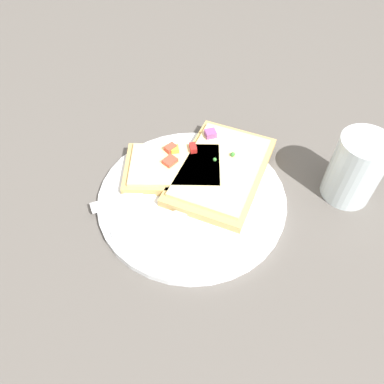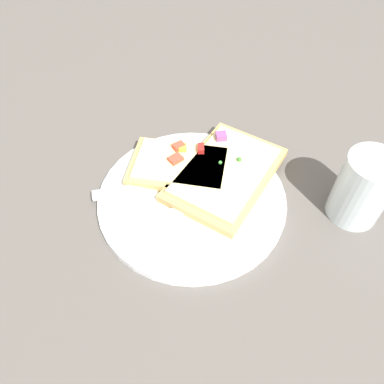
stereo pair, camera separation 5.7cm
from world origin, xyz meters
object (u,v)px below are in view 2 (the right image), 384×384
Objects in this scene: plate at (192,198)px; fork at (181,211)px; pizza_slice_main at (225,173)px; knife at (150,187)px; drinking_glass at (363,189)px; pizza_slice_corner at (180,166)px.

plate is 0.04m from fork.
plate is 0.07m from pizza_slice_main.
pizza_slice_main is (-0.08, 0.06, 0.01)m from fork.
pizza_slice_main is at bearing 136.47° from plate.
drinking_glass reaches higher than knife.
pizza_slice_main is at bearing 177.94° from pizza_slice_corner.
fork is 0.26m from drinking_glass.
fork is at bearing 167.02° from pizza_slice_main.
plate is at bearing -25.98° from knife.
fork is (0.03, -0.01, 0.01)m from plate.
plate is at bearing 157.98° from pizza_slice_main.
plate is 1.80× the size of pizza_slice_corner.
fork is 0.10m from pizza_slice_main.
pizza_slice_main is (-0.04, 0.11, 0.01)m from knife.
knife is at bearing -93.78° from plate.
pizza_slice_main reaches higher than plate.
knife is (-0.00, -0.07, 0.01)m from plate.
pizza_slice_main and pizza_slice_corner have the same top height.
pizza_slice_main is 2.10× the size of drinking_glass.
knife reaches higher than plate.
plate is 1.43× the size of knife.
drinking_glass is (-0.06, 0.25, 0.04)m from fork.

